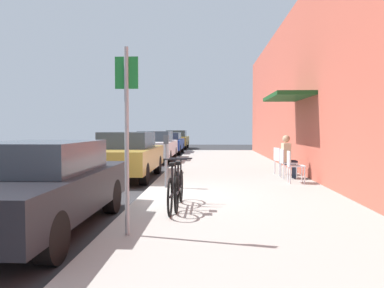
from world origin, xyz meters
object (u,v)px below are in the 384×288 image
bicycle_0 (173,190)px  cafe_chair_1 (286,161)px  bicycle_1 (179,188)px  parking_meter (166,157)px  cafe_chair_0 (293,164)px  parked_car_3 (168,143)px  parked_car_0 (39,185)px  parked_car_4 (176,139)px  parked_car_2 (155,146)px  street_sign (127,126)px  seated_patron_1 (288,155)px  cafe_chair_2 (280,159)px  parked_car_1 (127,155)px

bicycle_0 → cafe_chair_1: bearing=57.3°
cafe_chair_1 → bicycle_1: bearing=-123.4°
parking_meter → cafe_chair_0: bearing=15.8°
parked_car_3 → cafe_chair_0: parked_car_3 is taller
parked_car_0 → cafe_chair_0: size_ratio=5.06×
cafe_chair_0 → parking_meter: bearing=-164.2°
parked_car_4 → cafe_chair_1: (4.93, -18.66, -0.13)m
cafe_chair_0 → parked_car_2: bearing=121.9°
street_sign → bicycle_1: bearing=73.2°
parked_car_3 → cafe_chair_1: 13.53m
street_sign → parking_meter: bearing=89.3°
parked_car_3 → street_sign: (1.50, -18.81, 0.93)m
parked_car_2 → parked_car_4: parked_car_2 is taller
parked_car_0 → parked_car_4: bearing=90.0°
parked_car_3 → seated_patron_1: 13.55m
street_sign → cafe_chair_1: (3.43, 6.22, -1.02)m
parked_car_2 → bicycle_1: (2.07, -11.26, -0.28)m
parked_car_3 → parking_meter: parking_meter is taller
bicycle_0 → cafe_chair_2: size_ratio=1.97×
parked_car_0 → cafe_chair_1: size_ratio=5.06×
parked_car_1 → seated_patron_1: 5.03m
parked_car_1 → cafe_chair_1: size_ratio=5.06×
parked_car_3 → parked_car_4: parked_car_4 is taller
seated_patron_1 → bicycle_0: bearing=-123.2°
parking_meter → cafe_chair_1: parking_meter is taller
parked_car_2 → cafe_chair_0: (4.93, -7.91, -0.14)m
parked_car_3 → street_sign: size_ratio=1.69×
parked_car_3 → parked_car_4: 6.07m
parked_car_0 → street_sign: size_ratio=1.69×
parked_car_2 → seated_patron_1: size_ratio=3.41×
cafe_chair_0 → seated_patron_1: seated_patron_1 is taller
cafe_chair_0 → parked_car_0: bearing=-136.4°
parked_car_3 → cafe_chair_2: 12.70m
parked_car_0 → cafe_chair_1: parked_car_0 is taller
bicycle_0 → bicycle_1: bearing=71.3°
street_sign → cafe_chair_0: 6.34m
bicycle_0 → bicycle_1: (0.09, 0.25, 0.00)m
parked_car_1 → parked_car_4: size_ratio=1.00×
parked_car_2 → parked_car_4: bearing=90.0°
parked_car_2 → parking_meter: 9.01m
street_sign → parked_car_1: bearing=102.4°
parked_car_4 → cafe_chair_2: size_ratio=5.06×
street_sign → cafe_chair_0: street_sign is taller
parked_car_1 → parked_car_2: 6.34m
parked_car_0 → parked_car_1: (0.00, 6.27, 0.04)m
parked_car_1 → seated_patron_1: size_ratio=3.41×
parking_meter → parked_car_0: bearing=-112.5°
parked_car_0 → cafe_chair_0: 6.81m
parked_car_0 → parking_meter: 4.05m
cafe_chair_0 → cafe_chair_2: size_ratio=1.00×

